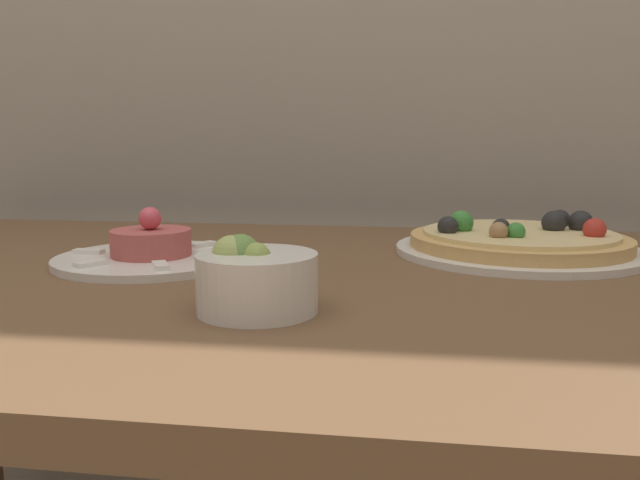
{
  "coord_description": "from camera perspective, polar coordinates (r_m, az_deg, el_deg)",
  "views": [
    {
      "loc": [
        0.19,
        -0.32,
        0.92
      ],
      "look_at": [
        0.08,
        0.43,
        0.8
      ],
      "focal_mm": 35.0,
      "sensor_mm": 36.0,
      "label": 1
    }
  ],
  "objects": [
    {
      "name": "tartare_plate",
      "position": [
        0.86,
        -15.15,
        -1.06
      ],
      "size": [
        0.25,
        0.25,
        0.07
      ],
      "color": "silver",
      "rests_on": "dining_table"
    },
    {
      "name": "pizza_plate",
      "position": [
        0.94,
        17.72,
        -0.19
      ],
      "size": [
        0.35,
        0.35,
        0.06
      ],
      "color": "silver",
      "rests_on": "dining_table"
    },
    {
      "name": "small_bowl",
      "position": [
        0.6,
        -6.03,
        -3.45
      ],
      "size": [
        0.12,
        0.12,
        0.07
      ],
      "color": "silver",
      "rests_on": "dining_table"
    },
    {
      "name": "dining_table",
      "position": [
        0.81,
        -5.91,
        -9.07
      ],
      "size": [
        1.49,
        0.85,
        0.76
      ],
      "color": "brown",
      "rests_on": "ground_plane"
    }
  ]
}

